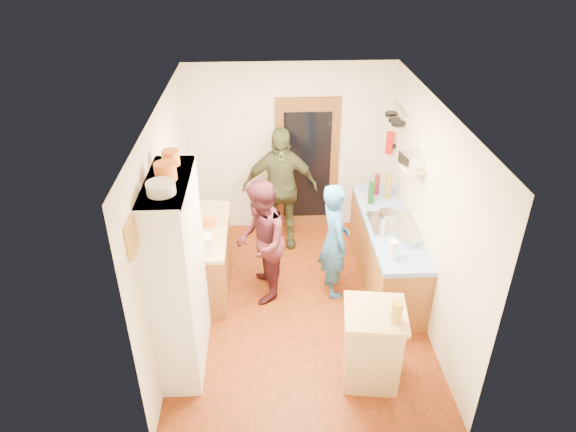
{
  "coord_description": "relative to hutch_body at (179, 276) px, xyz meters",
  "views": [
    {
      "loc": [
        -0.39,
        -5.1,
        4.29
      ],
      "look_at": [
        -0.13,
        0.15,
        1.23
      ],
      "focal_mm": 32.0,
      "sensor_mm": 36.0,
      "label": 1
    }
  ],
  "objects": [
    {
      "name": "right_counter_base",
      "position": [
        2.5,
        1.3,
        -0.68
      ],
      "size": [
        0.6,
        2.2,
        0.84
      ],
      "primitive_type": "cube",
      "color": "#A05D2D",
      "rests_on": "ground"
    },
    {
      "name": "ceiling",
      "position": [
        1.3,
        0.8,
        1.51
      ],
      "size": [
        3.0,
        4.0,
        0.02
      ],
      "primitive_type": "cube",
      "color": "silver",
      "rests_on": "ground"
    },
    {
      "name": "left_counter_top",
      "position": [
        0.1,
        1.25,
        -0.23
      ],
      "size": [
        0.64,
        1.44,
        0.05
      ],
      "primitive_type": "cube",
      "color": "tan",
      "rests_on": "left_counter_base"
    },
    {
      "name": "mixing_bowl",
      "position": [
        2.6,
        0.77,
        -0.15
      ],
      "size": [
        0.28,
        0.28,
        0.09
      ],
      "primitive_type": "cylinder",
      "rotation": [
        0.0,
        0.0,
        -0.19
      ],
      "color": "silver",
      "rests_on": "right_counter_top"
    },
    {
      "name": "door_frame",
      "position": [
        1.55,
        2.77,
        -0.05
      ],
      "size": [
        0.95,
        0.06,
        2.1
      ],
      "primitive_type": "cube",
      "color": "brown",
      "rests_on": "ground"
    },
    {
      "name": "toaster",
      "position": [
        0.15,
        0.78,
        -0.11
      ],
      "size": [
        0.25,
        0.17,
        0.18
      ],
      "primitive_type": "cube",
      "rotation": [
        0.0,
        0.0,
        0.05
      ],
      "color": "white",
      "rests_on": "left_counter_top"
    },
    {
      "name": "wall_back",
      "position": [
        1.3,
        2.81,
        0.2
      ],
      "size": [
        3.0,
        0.02,
        2.6
      ],
      "primitive_type": "cube",
      "color": "silver",
      "rests_on": "ground"
    },
    {
      "name": "picture_frame",
      "position": [
        -0.18,
        -0.75,
        0.95
      ],
      "size": [
        0.03,
        0.25,
        0.3
      ],
      "primitive_type": "cube",
      "color": "gold",
      "rests_on": "wall_left"
    },
    {
      "name": "floor",
      "position": [
        1.3,
        0.8,
        -1.11
      ],
      "size": [
        3.0,
        4.0,
        0.02
      ],
      "primitive_type": "cube",
      "color": "maroon",
      "rests_on": "ground"
    },
    {
      "name": "right_counter_top",
      "position": [
        2.5,
        1.3,
        -0.23
      ],
      "size": [
        0.62,
        2.22,
        0.06
      ],
      "primitive_type": "cube",
      "color": "blue",
      "rests_on": "right_counter_base"
    },
    {
      "name": "hutch_body",
      "position": [
        0.0,
        0.0,
        0.0
      ],
      "size": [
        0.4,
        1.2,
        2.2
      ],
      "primitive_type": "cube",
      "color": "white",
      "rests_on": "ground"
    },
    {
      "name": "orange_pot_a",
      "position": [
        0.0,
        0.02,
        1.18
      ],
      "size": [
        0.2,
        0.2,
        0.16
      ],
      "primitive_type": "cylinder",
      "color": "orange",
      "rests_on": "hutch_top_shelf"
    },
    {
      "name": "island_base",
      "position": [
        1.98,
        -0.43,
        -0.67
      ],
      "size": [
        0.62,
        0.62,
        0.86
      ],
      "primitive_type": "cube",
      "rotation": [
        0.0,
        0.0,
        -0.13
      ],
      "color": "tan",
      "rests_on": "ground"
    },
    {
      "name": "bottle_c",
      "position": [
        2.61,
        1.96,
        -0.03
      ],
      "size": [
        0.09,
        0.09,
        0.35
      ],
      "primitive_type": "cylinder",
      "rotation": [
        0.0,
        0.0,
        -0.03
      ],
      "color": "olive",
      "rests_on": "right_counter_top"
    },
    {
      "name": "bottle_a",
      "position": [
        2.35,
        1.82,
        -0.04
      ],
      "size": [
        0.09,
        0.09,
        0.32
      ],
      "primitive_type": "cylinder",
      "rotation": [
        0.0,
        0.0,
        -0.09
      ],
      "color": "#143F14",
      "rests_on": "right_counter_top"
    },
    {
      "name": "pan_hang_c",
      "position": [
        2.7,
        2.55,
        0.81
      ],
      "size": [
        0.17,
        0.17,
        0.05
      ],
      "primitive_type": "cylinder",
      "color": "black",
      "rests_on": "pan_rail"
    },
    {
      "name": "wall_right",
      "position": [
        2.81,
        0.8,
        0.2
      ],
      "size": [
        0.02,
        4.0,
        2.6
      ],
      "primitive_type": "cube",
      "color": "silver",
      "rests_on": "ground"
    },
    {
      "name": "cutting_board",
      "position": [
        1.93,
        -0.37,
        -0.21
      ],
      "size": [
        0.38,
        0.32,
        0.02
      ],
      "primitive_type": "cube",
      "rotation": [
        0.0,
        0.0,
        -0.13
      ],
      "color": "white",
      "rests_on": "island_top"
    },
    {
      "name": "left_counter_base",
      "position": [
        0.1,
        1.25,
        -0.68
      ],
      "size": [
        0.6,
        1.4,
        0.85
      ],
      "primitive_type": "cube",
      "color": "#A05D2D",
      "rests_on": "ground"
    },
    {
      "name": "hob",
      "position": [
        2.5,
        1.23,
        -0.18
      ],
      "size": [
        0.55,
        0.58,
        0.04
      ],
      "primitive_type": "cube",
      "color": "silver",
      "rests_on": "right_counter_top"
    },
    {
      "name": "hutch_top_shelf",
      "position": [
        0.0,
        0.0,
        1.08
      ],
      "size": [
        0.4,
        1.14,
        0.04
      ],
      "primitive_type": "cube",
      "color": "white",
      "rests_on": "hutch_body"
    },
    {
      "name": "wall_shelf",
      "position": [
        2.67,
        1.25,
        0.6
      ],
      "size": [
        0.26,
        0.42,
        0.03
      ],
      "primitive_type": "cube",
      "color": "tan",
      "rests_on": "wall_right"
    },
    {
      "name": "orange_pot_b",
      "position": [
        0.0,
        0.34,
        1.18
      ],
      "size": [
        0.17,
        0.17,
        0.15
      ],
      "primitive_type": "cylinder",
      "color": "orange",
      "rests_on": "hutch_top_shelf"
    },
    {
      "name": "plate_stack",
      "position": [
        0.0,
        -0.27,
        1.15
      ],
      "size": [
        0.25,
        0.25,
        0.11
      ],
      "primitive_type": "cylinder",
      "color": "white",
      "rests_on": "hutch_top_shelf"
    },
    {
      "name": "door_glass",
      "position": [
        1.55,
        2.74,
        -0.05
      ],
      "size": [
        0.7,
        0.02,
        1.7
      ],
      "primitive_type": "cube",
      "color": "black",
      "rests_on": "door_frame"
    },
    {
      "name": "island_top",
      "position": [
        1.98,
        -0.43,
        -0.22
      ],
      "size": [
        0.7,
        0.7,
        0.05
      ],
      "primitive_type": "cube",
      "rotation": [
        0.0,
        0.0,
        -0.13
      ],
      "color": "tan",
      "rests_on": "island_base"
    },
    {
      "name": "pan_hang_a",
      "position": [
        2.7,
        2.15,
        0.82
      ],
      "size": [
        0.18,
        0.18,
        0.05
      ],
      "primitive_type": "cylinder",
      "color": "black",
      "rests_on": "pan_rail"
    },
    {
      "name": "orange_bowl",
      "position": [
        0.18,
        1.36,
        -0.16
      ],
      "size": [
        0.23,
        0.23,
        0.08
      ],
      "primitive_type": "cylinder",
      "rotation": [
        0.0,
        0.0,
        -0.34
      ],
      "color": "orange",
      "rests_on": "left_counter_top"
    },
    {
      "name": "person_back",
      "position": [
        1.13,
        2.27,
        -0.18
      ],
      "size": [
        1.09,
        0.47,
        1.85
      ],
      "primitive_type": "imported",
      "rotation": [
        0.0,
        0.0,
        0.02
      ],
      "color": "#353A21",
      "rests_on": "ground"
    },
    {
      "name": "bottle_b",
      "position": [
        2.48,
        2.08,
        -0.05
      ],
      "size": [
        0.09,
        0.09,
        0.3
      ],
      "primitive_type": "cylinder",
      "rotation": [
        0.0,
        0.0,
        0.28
      ],
      "color": "#591419",
      "rests_on": "right_counter_top"
    },
    {
      "name": "fire_extinguisher",
      "position": [
        2.71,
        2.5,
        0.4
      ],
      "size": [
        0.11,
        0.11,
        0.32
      ],
      "primitive_type": "cylinder",
      "color": "red",
      "rests_on": "wall_right"
    },
    {
      "name": "chopping_board",
      "position": [
        0.12,
        1.86,
        -0.19
      ],
      "size": [
        0.3,
        0.23,
        0.02
      ],
      "primitive_type": "cube",
      "rotation": [
        0.0,
        0.0,
        0.02
      ],
      "color": "tan",
      "rests_on": "left_counter_top"
    },
    {
      "name": "kettle",
      "position": [
        0.05,
        1.1,
        -0.1
      ],
      "size": [
        0.18,
        0.18,
        0.2
      ],
      "primitive_type": "cylinder",
      "rotation": [
        0.0,
        0.0,
        0.03
      ],
      "color": "white",
      "rests_on": "left_counter_top"
    },
    {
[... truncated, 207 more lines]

